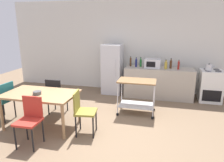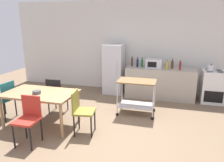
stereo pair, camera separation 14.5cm
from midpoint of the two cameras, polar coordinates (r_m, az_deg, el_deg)
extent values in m
plane|color=brown|center=(4.32, -2.41, -14.59)|extent=(12.00, 12.00, 0.00)
cube|color=silver|center=(6.92, 4.99, 9.34)|extent=(8.40, 0.12, 2.90)
cube|color=#A89E8E|center=(6.43, 11.88, -0.46)|extent=(2.00, 0.64, 0.90)
cube|color=#A37A51|center=(4.68, -19.74, -3.35)|extent=(1.50, 0.90, 0.04)
cylinder|color=#A37A51|center=(4.94, -28.62, -8.05)|extent=(0.06, 0.06, 0.71)
cylinder|color=#A37A51|center=(4.17, -14.16, -10.76)|extent=(0.06, 0.06, 0.71)
cylinder|color=#A37A51|center=(5.49, -23.22, -5.16)|extent=(0.06, 0.06, 0.71)
cylinder|color=#A37A51|center=(4.81, -9.83, -6.93)|extent=(0.06, 0.06, 0.71)
cube|color=#B72D23|center=(4.10, -22.82, -10.24)|extent=(0.41, 0.41, 0.04)
cube|color=#B72D23|center=(4.15, -21.72, -6.50)|extent=(0.38, 0.04, 0.40)
cylinder|color=black|center=(4.18, -25.79, -13.82)|extent=(0.03, 0.03, 0.45)
cylinder|color=black|center=(3.99, -21.80, -14.76)|extent=(0.03, 0.03, 0.45)
cylinder|color=black|center=(4.41, -23.07, -11.91)|extent=(0.03, 0.03, 0.45)
cylinder|color=black|center=(4.24, -19.21, -12.68)|extent=(0.03, 0.03, 0.45)
cube|color=black|center=(5.36, -15.42, -3.62)|extent=(0.41, 0.41, 0.04)
cube|color=black|center=(5.14, -16.51, -1.91)|extent=(0.38, 0.04, 0.40)
cylinder|color=black|center=(5.51, -12.85, -5.64)|extent=(0.03, 0.03, 0.45)
cylinder|color=black|center=(5.66, -15.98, -5.29)|extent=(0.03, 0.03, 0.45)
cylinder|color=black|center=(5.22, -14.43, -6.90)|extent=(0.03, 0.03, 0.45)
cylinder|color=black|center=(5.38, -17.69, -6.49)|extent=(0.03, 0.03, 0.45)
cube|color=#1E666B|center=(5.45, -28.40, -4.61)|extent=(0.43, 0.43, 0.04)
cube|color=#1E666B|center=(5.26, -27.33, -2.62)|extent=(0.06, 0.38, 0.40)
cylinder|color=black|center=(5.76, -28.08, -6.17)|extent=(0.03, 0.03, 0.45)
cylinder|color=black|center=(5.53, -25.59, -6.71)|extent=(0.03, 0.03, 0.45)
cylinder|color=black|center=(5.31, -28.09, -7.91)|extent=(0.03, 0.03, 0.45)
cube|color=olive|center=(4.22, -8.09, -8.36)|extent=(0.45, 0.45, 0.04)
cube|color=olive|center=(4.18, -10.61, -5.44)|extent=(0.09, 0.38, 0.40)
cylinder|color=black|center=(4.14, -6.17, -12.53)|extent=(0.03, 0.03, 0.45)
cylinder|color=black|center=(4.44, -5.29, -10.51)|extent=(0.03, 0.03, 0.45)
cylinder|color=black|center=(4.22, -10.81, -12.18)|extent=(0.03, 0.03, 0.45)
cylinder|color=black|center=(4.51, -9.61, -10.23)|extent=(0.03, 0.03, 0.45)
cube|color=white|center=(6.57, 24.62, -1.20)|extent=(0.60, 0.60, 0.90)
cube|color=black|center=(6.34, 24.89, -3.71)|extent=(0.48, 0.01, 0.32)
cylinder|color=#47474C|center=(6.33, 24.10, 2.57)|extent=(0.16, 0.16, 0.02)
cylinder|color=#47474C|center=(6.38, 26.40, 2.41)|extent=(0.16, 0.16, 0.02)
cylinder|color=#47474C|center=(6.56, 23.76, 3.02)|extent=(0.16, 0.16, 0.02)
cylinder|color=#47474C|center=(6.61, 25.98, 2.85)|extent=(0.16, 0.16, 0.02)
cube|color=silver|center=(6.64, -0.52, 3.27)|extent=(0.60, 0.60, 1.55)
cylinder|color=silver|center=(6.29, 0.35, 3.30)|extent=(0.02, 0.02, 0.50)
cube|color=brown|center=(5.04, 6.02, 0.03)|extent=(0.90, 0.56, 0.03)
cube|color=silver|center=(5.24, 5.83, -6.48)|extent=(0.83, 0.52, 0.02)
cylinder|color=silver|center=(5.00, 0.70, -4.66)|extent=(0.02, 0.02, 0.76)
sphere|color=black|center=(5.15, 0.69, -9.01)|extent=(0.07, 0.07, 0.07)
cylinder|color=silver|center=(4.89, 10.38, -5.39)|extent=(0.02, 0.02, 0.76)
sphere|color=black|center=(5.04, 10.15, -9.81)|extent=(0.07, 0.07, 0.07)
cylinder|color=silver|center=(5.46, 1.91, -2.93)|extent=(0.02, 0.02, 0.76)
sphere|color=black|center=(5.60, 1.87, -6.97)|extent=(0.07, 0.07, 0.07)
cylinder|color=silver|center=(5.36, 10.74, -3.55)|extent=(0.02, 0.02, 0.76)
sphere|color=black|center=(5.50, 10.53, -7.65)|extent=(0.07, 0.07, 0.07)
cylinder|color=#4C2D19|center=(6.47, 4.45, 5.16)|extent=(0.06, 0.06, 0.25)
cylinder|color=#4C2D19|center=(6.45, 4.48, 6.42)|extent=(0.03, 0.03, 0.04)
cylinder|color=black|center=(6.44, 4.48, 6.63)|extent=(0.03, 0.03, 0.01)
cylinder|color=navy|center=(6.37, 5.94, 4.86)|extent=(0.06, 0.06, 0.23)
cylinder|color=navy|center=(6.35, 5.97, 6.11)|extent=(0.03, 0.03, 0.05)
cylinder|color=black|center=(6.34, 5.98, 6.40)|extent=(0.03, 0.03, 0.01)
cylinder|color=#1E6628|center=(6.41, 7.17, 4.83)|extent=(0.06, 0.06, 0.22)
cylinder|color=#1E6628|center=(6.39, 7.21, 6.06)|extent=(0.03, 0.03, 0.06)
cylinder|color=black|center=(6.38, 7.23, 6.40)|extent=(0.03, 0.03, 0.01)
cube|color=silver|center=(6.31, 10.34, 4.74)|extent=(0.46, 0.34, 0.26)
cube|color=black|center=(6.14, 9.85, 4.48)|extent=(0.25, 0.01, 0.16)
cylinder|color=gold|center=(6.21, 13.79, 4.11)|extent=(0.08, 0.08, 0.20)
cylinder|color=gold|center=(6.19, 13.86, 5.27)|extent=(0.04, 0.04, 0.06)
cylinder|color=black|center=(6.18, 13.88, 5.59)|extent=(0.04, 0.04, 0.01)
cylinder|color=#4C2D19|center=(6.34, 15.07, 4.36)|extent=(0.07, 0.07, 0.23)
cylinder|color=#4C2D19|center=(6.31, 15.16, 5.61)|extent=(0.03, 0.03, 0.05)
cylinder|color=black|center=(6.31, 15.18, 5.90)|extent=(0.03, 0.03, 0.01)
cylinder|color=maroon|center=(6.23, 17.03, 4.05)|extent=(0.06, 0.06, 0.23)
cylinder|color=maroon|center=(6.21, 17.12, 5.26)|extent=(0.03, 0.03, 0.04)
cylinder|color=black|center=(6.21, 17.14, 5.48)|extent=(0.03, 0.03, 0.01)
cylinder|color=#4C4C4C|center=(4.60, -20.57, -3.04)|extent=(0.17, 0.17, 0.07)
cylinder|color=silver|center=(6.33, 24.25, 3.40)|extent=(0.17, 0.17, 0.16)
sphere|color=black|center=(6.31, 24.34, 4.24)|extent=(0.03, 0.03, 0.03)
cylinder|color=silver|center=(6.35, 25.29, 3.54)|extent=(0.08, 0.02, 0.07)
camera|label=1|loc=(0.07, -90.81, -0.22)|focal=33.60mm
camera|label=2|loc=(0.07, 89.19, 0.22)|focal=33.60mm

